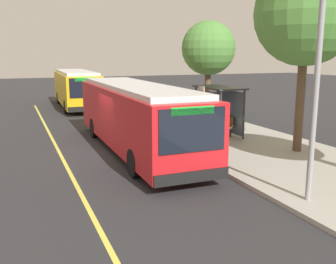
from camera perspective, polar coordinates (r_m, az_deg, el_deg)
ground_plane at (r=16.84m, az=-8.21°, el=-3.02°), size 120.00×120.00×0.00m
sidewalk_curb at (r=19.13m, az=9.47°, el=-1.08°), size 44.00×6.40×0.15m
lane_stripe_center at (r=16.46m, az=-15.66°, el=-3.65°), size 36.00×0.14×0.01m
transit_bus_main at (r=16.69m, az=-4.92°, el=2.60°), size 11.65×2.66×2.95m
transit_bus_second at (r=31.86m, az=-13.64°, el=6.52°), size 10.51×2.89×2.95m
bus_shelter at (r=19.62m, az=7.79°, el=4.74°), size 2.90×1.60×2.48m
waiting_bench at (r=19.87m, az=8.07°, el=1.07°), size 1.60×0.48×0.95m
route_sign_post at (r=15.80m, az=5.06°, el=3.34°), size 0.44×0.08×2.80m
pedestrian_commuter at (r=18.58m, az=1.92°, el=1.98°), size 0.24×0.40×1.69m
street_tree_near_shelter at (r=23.76m, az=6.09°, el=12.34°), size 3.28×3.28×6.09m
street_tree_downstreet at (r=16.83m, az=20.03°, el=16.25°), size 4.16×4.16×7.73m
utility_pole at (r=10.95m, az=21.38°, el=6.37°), size 0.16×0.16×6.40m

